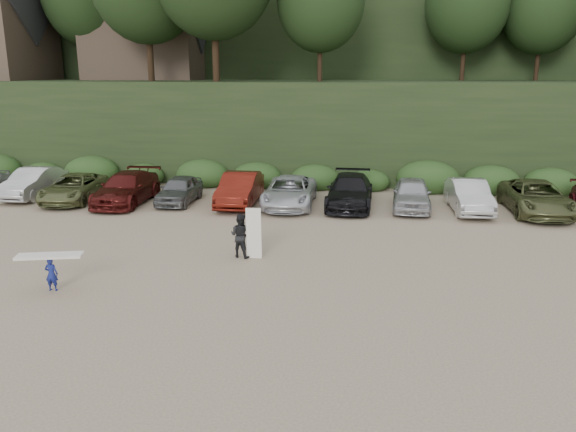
# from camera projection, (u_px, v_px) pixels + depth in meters

# --- Properties ---
(ground) EXTENTS (120.00, 120.00, 0.00)m
(ground) POSITION_uv_depth(u_px,v_px,m) (247.00, 275.00, 18.88)
(ground) COLOR tan
(ground) RESTS_ON ground
(hillside_backdrop) EXTENTS (90.00, 41.50, 28.00)m
(hillside_backdrop) POSITION_uv_depth(u_px,v_px,m) (319.00, 18.00, 50.60)
(hillside_backdrop) COLOR black
(hillside_backdrop) RESTS_ON ground
(parked_cars) EXTENTS (39.80, 6.12, 1.62)m
(parked_cars) POSITION_uv_depth(u_px,v_px,m) (318.00, 192.00, 28.08)
(parked_cars) COLOR #9A9A9F
(parked_cars) RESTS_ON ground
(child_surfer) EXTENTS (2.04, 1.00, 1.18)m
(child_surfer) POSITION_uv_depth(u_px,v_px,m) (51.00, 266.00, 17.33)
(child_surfer) COLOR navy
(child_surfer) RESTS_ON ground
(adult_surfer) EXTENTS (1.28, 0.83, 1.93)m
(adult_surfer) POSITION_uv_depth(u_px,v_px,m) (242.00, 235.00, 20.47)
(adult_surfer) COLOR black
(adult_surfer) RESTS_ON ground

